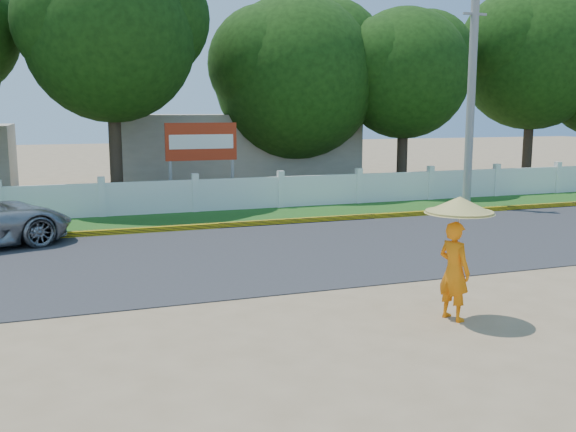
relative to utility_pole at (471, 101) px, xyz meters
name	(u,v)px	position (x,y,z in m)	size (l,w,h in m)	color
ground	(327,308)	(-9.18, -9.12, -3.68)	(120.00, 120.00, 0.00)	#9E8460
road	(253,254)	(-9.18, -4.62, -3.67)	(60.00, 7.00, 0.02)	#38383A
grass_verge	(205,219)	(-9.18, 0.63, -3.67)	(60.00, 3.50, 0.03)	#2D601E
curb	(218,226)	(-9.18, -1.07, -3.60)	(40.00, 0.18, 0.16)	yellow
fence	(195,196)	(-9.18, 2.08, -3.13)	(40.00, 0.10, 1.10)	silver
building_near	(231,151)	(-6.18, 8.88, -2.08)	(10.00, 6.00, 3.20)	#B7AD99
utility_pole	(471,101)	(0.00, 0.00, 0.00)	(0.28, 0.28, 7.36)	gray
monk_with_parasol	(457,240)	(-7.46, -10.33, -2.37)	(1.11, 1.11, 2.01)	orange
billboard	(201,146)	(-8.72, 3.18, -1.54)	(2.50, 0.13, 2.95)	gray
tree_row	(314,65)	(-3.70, 5.19, 1.48)	(38.02, 8.22, 9.09)	#473828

